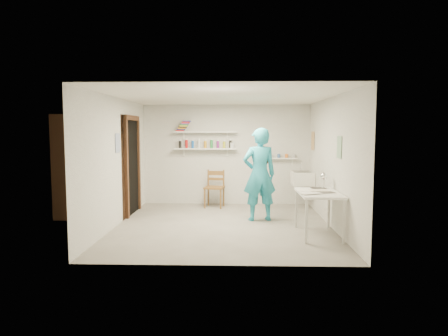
{
  "coord_description": "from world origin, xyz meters",
  "views": [
    {
      "loc": [
        0.23,
        -7.38,
        1.78
      ],
      "look_at": [
        0.0,
        0.4,
        1.05
      ],
      "focal_mm": 32.0,
      "sensor_mm": 36.0,
      "label": 1
    }
  ],
  "objects_px": {
    "work_table": "(318,214)",
    "desk_lamp": "(324,176)",
    "belfast_sink": "(302,178)",
    "wooden_chair": "(214,188)",
    "man": "(259,175)",
    "wall_clock": "(261,158)"
  },
  "relations": [
    {
      "from": "man",
      "to": "wooden_chair",
      "type": "relative_size",
      "value": 1.98
    },
    {
      "from": "wall_clock",
      "to": "desk_lamp",
      "type": "distance_m",
      "value": 1.42
    },
    {
      "from": "belfast_sink",
      "to": "work_table",
      "type": "xyz_separation_m",
      "value": [
        -0.11,
        -2.36,
        -0.33
      ]
    },
    {
      "from": "work_table",
      "to": "desk_lamp",
      "type": "xyz_separation_m",
      "value": [
        0.18,
        0.45,
        0.59
      ]
    },
    {
      "from": "belfast_sink",
      "to": "work_table",
      "type": "bearing_deg",
      "value": -92.67
    },
    {
      "from": "belfast_sink",
      "to": "wall_clock",
      "type": "bearing_deg",
      "value": -134.33
    },
    {
      "from": "man",
      "to": "work_table",
      "type": "distance_m",
      "value": 1.56
    },
    {
      "from": "man",
      "to": "desk_lamp",
      "type": "xyz_separation_m",
      "value": [
        1.13,
        -0.67,
        0.05
      ]
    },
    {
      "from": "man",
      "to": "wooden_chair",
      "type": "bearing_deg",
      "value": -66.19
    },
    {
      "from": "belfast_sink",
      "to": "wall_clock",
      "type": "relative_size",
      "value": 1.82
    },
    {
      "from": "belfast_sink",
      "to": "wall_clock",
      "type": "distance_m",
      "value": 1.53
    },
    {
      "from": "man",
      "to": "wall_clock",
      "type": "height_order",
      "value": "man"
    },
    {
      "from": "work_table",
      "to": "desk_lamp",
      "type": "relative_size",
      "value": 8.0
    },
    {
      "from": "wooden_chair",
      "to": "belfast_sink",
      "type": "bearing_deg",
      "value": 7.22
    },
    {
      "from": "desk_lamp",
      "to": "belfast_sink",
      "type": "bearing_deg",
      "value": 92.23
    },
    {
      "from": "belfast_sink",
      "to": "wooden_chair",
      "type": "xyz_separation_m",
      "value": [
        -2.02,
        0.08,
        -0.24
      ]
    },
    {
      "from": "wall_clock",
      "to": "desk_lamp",
      "type": "bearing_deg",
      "value": -51.53
    },
    {
      "from": "wooden_chair",
      "to": "desk_lamp",
      "type": "bearing_deg",
      "value": -34.15
    },
    {
      "from": "man",
      "to": "belfast_sink",
      "type": "bearing_deg",
      "value": -142.45
    },
    {
      "from": "wall_clock",
      "to": "man",
      "type": "bearing_deg",
      "value": -114.45
    },
    {
      "from": "wall_clock",
      "to": "desk_lamp",
      "type": "height_order",
      "value": "wall_clock"
    },
    {
      "from": "work_table",
      "to": "desk_lamp",
      "type": "bearing_deg",
      "value": 67.58
    }
  ]
}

